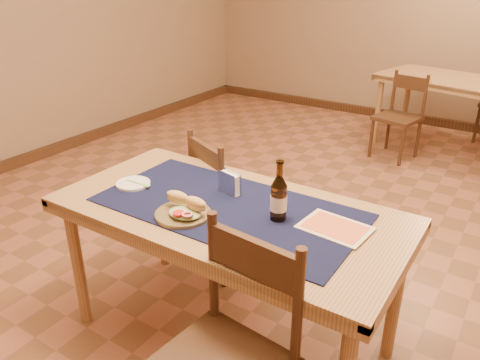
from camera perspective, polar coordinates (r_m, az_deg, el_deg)
The scene contains 14 objects.
room at distance 2.60m, azimuth 8.83°, elevation 16.65°, with size 6.04×7.04×2.84m.
main_table at distance 2.16m, azimuth -1.45°, elevation -5.33°, with size 1.60×0.80×0.75m.
placemat at distance 2.12m, azimuth -1.48°, elevation -3.33°, with size 1.20×0.60×0.01m, color black.
baseboard at distance 3.08m, azimuth 7.21°, elevation -9.05°, with size 6.00×7.00×0.10m.
back_table at distance 5.13m, azimuth 25.44°, elevation 10.09°, with size 1.68×1.10×0.75m.
chair_main_far at distance 2.82m, azimuth -1.50°, elevation -2.50°, with size 0.54×0.54×0.89m.
chair_main_near at distance 1.76m, azimuth -1.72°, elevation -20.91°, with size 0.48×0.48×0.95m.
chair_back_near at distance 4.86m, azimuth 18.89°, elevation 7.50°, with size 0.45×0.45×0.82m.
sandwich_plate at distance 2.04m, azimuth -6.82°, elevation -3.73°, with size 0.25×0.25×0.09m.
side_plate at distance 2.39m, azimuth -12.91°, elevation -0.39°, with size 0.17×0.17×0.01m.
fork at distance 2.36m, azimuth -12.13°, elevation -0.42°, with size 0.15×0.03×0.00m.
beer_bottle at distance 1.98m, azimuth 4.73°, elevation -2.22°, with size 0.07×0.07×0.27m.
napkin_holder at distance 2.22m, azimuth -1.30°, elevation -0.39°, with size 0.13×0.07×0.11m.
menu_card at distance 1.99m, azimuth 11.52°, elevation -5.68°, with size 0.30×0.23×0.01m.
Camera 1 is at (1.07, -2.34, 1.74)m, focal length 35.00 mm.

